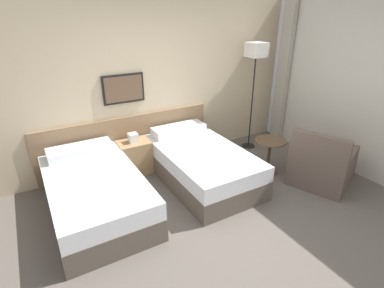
# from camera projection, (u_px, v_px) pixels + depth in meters

# --- Properties ---
(ground_plane) EXTENTS (16.00, 16.00, 0.00)m
(ground_plane) POSITION_uv_depth(u_px,v_px,m) (227.00, 221.00, 3.75)
(ground_plane) COLOR #5B544C
(wall_headboard) EXTENTS (10.00, 0.10, 2.70)m
(wall_headboard) POSITION_uv_depth(u_px,v_px,m) (154.00, 86.00, 4.81)
(wall_headboard) COLOR #C6B28E
(wall_headboard) RESTS_ON ground_plane
(wall_window) EXTENTS (0.21, 4.51, 2.70)m
(wall_window) POSITION_uv_depth(u_px,v_px,m) (383.00, 93.00, 4.26)
(wall_window) COLOR white
(wall_window) RESTS_ON ground_plane
(bed_near_door) EXTENTS (1.11, 1.91, 0.66)m
(bed_near_door) POSITION_uv_depth(u_px,v_px,m) (96.00, 193.00, 3.84)
(bed_near_door) COLOR brown
(bed_near_door) RESTS_ON ground_plane
(bed_near_window) EXTENTS (1.11, 1.91, 0.66)m
(bed_near_window) POSITION_uv_depth(u_px,v_px,m) (201.00, 164.00, 4.56)
(bed_near_window) COLOR brown
(bed_near_window) RESTS_ON ground_plane
(nightstand) EXTENTS (0.50, 0.38, 0.68)m
(nightstand) POSITION_uv_depth(u_px,v_px,m) (135.00, 157.00, 4.76)
(nightstand) COLOR #9E7A51
(nightstand) RESTS_ON ground_plane
(floor_lamp) EXTENTS (0.30, 0.30, 1.92)m
(floor_lamp) POSITION_uv_depth(u_px,v_px,m) (256.00, 57.00, 5.10)
(floor_lamp) COLOR black
(floor_lamp) RESTS_ON ground_plane
(side_table) EXTENTS (0.48, 0.48, 0.57)m
(side_table) POSITION_uv_depth(u_px,v_px,m) (269.00, 150.00, 4.72)
(side_table) COLOR brown
(side_table) RESTS_ON ground_plane
(armchair) EXTENTS (1.07, 1.05, 0.89)m
(armchair) POSITION_uv_depth(u_px,v_px,m) (321.00, 166.00, 4.48)
(armchair) COLOR brown
(armchair) RESTS_ON ground_plane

